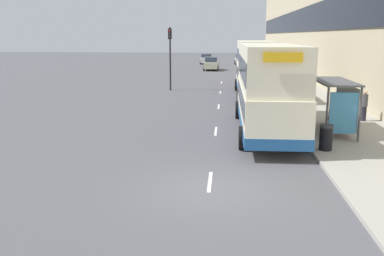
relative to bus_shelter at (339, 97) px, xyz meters
name	(u,v)px	position (x,y,z in m)	size (l,w,h in m)	color
ground_plane	(209,189)	(-5.77, -7.79, -1.88)	(220.00, 220.00, 0.00)	#515156
pavement	(277,76)	(0.73, 30.71, -1.81)	(5.00, 93.00, 0.14)	#A39E93
terrace_facade	(316,13)	(4.72, 30.71, 5.30)	(3.10, 93.00, 14.36)	#C6B793
lane_mark_0	(210,182)	(-5.77, -7.08, -1.87)	(0.12, 2.00, 0.01)	silver
lane_mark_1	(216,131)	(-5.77, 0.54, -1.87)	(0.12, 2.00, 0.01)	silver
lane_mark_2	(219,107)	(-5.77, 8.15, -1.87)	(0.12, 2.00, 0.01)	silver
lane_mark_3	(220,92)	(-5.77, 15.77, -1.87)	(0.12, 2.00, 0.01)	silver
lane_mark_4	(221,83)	(-5.77, 23.39, -1.87)	(0.12, 2.00, 0.01)	silver
bus_shelter	(339,97)	(0.00, 0.00, 0.00)	(1.60, 4.20, 2.48)	#4C4C51
double_decker_bus_near	(267,87)	(-3.30, 0.48, 0.41)	(2.85, 10.82, 4.30)	beige
double_decker_bus_ahead	(255,67)	(-3.10, 13.35, 0.41)	(2.85, 11.03, 4.30)	beige
car_0	(211,64)	(-7.41, 39.54, -0.99)	(2.05, 4.59, 1.80)	#B7B799
car_1	(206,59)	(-8.69, 52.92, -1.04)	(2.07, 4.18, 1.69)	silver
car_2	(249,74)	(-2.98, 23.63, -1.02)	(2.04, 4.18, 1.74)	maroon
car_3	(241,59)	(-2.89, 52.92, -1.05)	(2.05, 4.24, 1.66)	silver
pedestrian_at_shelter	(308,101)	(-0.53, 4.61, -0.88)	(0.33, 0.33, 1.67)	#23232D
pedestrian_1	(364,106)	(2.22, 3.17, -0.89)	(0.33, 0.33, 1.66)	#23232D
litter_bin	(326,137)	(-1.22, -3.23, -1.21)	(0.55, 0.55, 1.05)	black
traffic_light_far_kerb	(170,49)	(-10.17, 16.79, 1.74)	(0.30, 0.32, 5.41)	black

